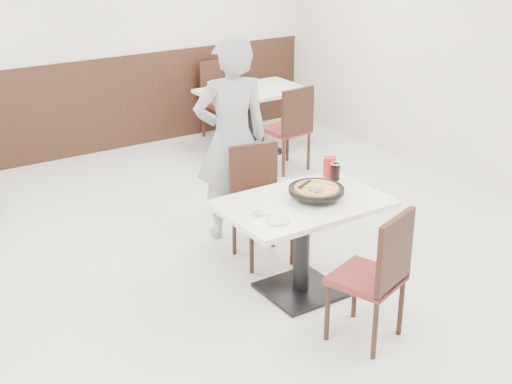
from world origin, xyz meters
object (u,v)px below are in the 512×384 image
main_table (302,248)px  red_cup (330,167)px  chair_far (263,207)px  diner_person (231,139)px  side_plate (278,220)px  chair_near (367,275)px  bg_chair_right_near (286,128)px  pizza (316,191)px  bg_table_right (253,121)px  bg_chair_right_far (222,101)px  cola_glass (335,172)px  pizza_pan (316,193)px

main_table → red_cup: bearing=31.5°
chair_far → diner_person: diner_person is taller
side_plate → diner_person: size_ratio=0.09×
diner_person → chair_near: bearing=102.3°
diner_person → bg_chair_right_near: bearing=-125.3°
bg_chair_right_near → chair_near: bearing=-121.0°
pizza → red_cup: (0.37, 0.31, 0.02)m
bg_table_right → bg_chair_right_far: 0.65m
chair_far → bg_table_right: size_ratio=0.79×
chair_far → red_cup: bearing=152.5°
main_table → bg_chair_right_near: size_ratio=1.26×
bg_chair_right_near → pizza: bearing=-125.5°
chair_near → chair_far: (0.06, 1.33, 0.00)m
chair_far → side_plate: bearing=71.6°
bg_chair_right_far → bg_chair_right_near: bearing=92.3°
red_cup → cola_glass: bearing=-97.9°
side_plate → cola_glass: 0.92m
pizza_pan → bg_table_right: (1.40, 2.98, -0.42)m
chair_near → pizza_pan: 0.78m
chair_near → pizza: (0.11, 0.70, 0.34)m
bg_chair_right_near → chair_far: bearing=-135.0°
chair_near → pizza_pan: size_ratio=2.83×
pizza_pan → bg_table_right: pizza_pan is taller
main_table → pizza: (0.11, -0.02, 0.44)m
bg_table_right → bg_chair_right_near: 0.70m
main_table → cola_glass: size_ratio=9.23×
chair_near → pizza_pan: bearing=62.0°
cola_glass → chair_far: bearing=135.6°
chair_far → side_plate: (-0.41, -0.80, 0.28)m
pizza → side_plate: (-0.46, -0.17, -0.05)m
pizza → side_plate: 0.50m
cola_glass → bg_chair_right_near: (1.01, 2.07, -0.34)m
chair_near → chair_far: 1.33m
bg_chair_right_far → pizza: bearing=71.4°
diner_person → bg_chair_right_near: 1.81m
bg_table_right → pizza: bearing=-115.1°
cola_glass → bg_chair_right_near: 2.32m
chair_near → pizza_pan: (0.11, 0.70, 0.32)m
chair_far → red_cup: size_ratio=5.94×
pizza_pan → side_plate: 0.50m
side_plate → bg_chair_right_near: bearing=53.4°
main_table → chair_far: chair_far is taller
chair_near → bg_chair_right_near: 3.34m
main_table → side_plate: size_ratio=7.57×
side_plate → pizza: bearing=20.5°
main_table → bg_chair_right_far: bearing=67.9°
pizza_pan → diner_person: (-0.00, 1.17, 0.09)m
bg_chair_right_near → bg_table_right: bearing=82.9°
chair_near → chair_far: size_ratio=1.00×
side_plate → red_cup: red_cup is taller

